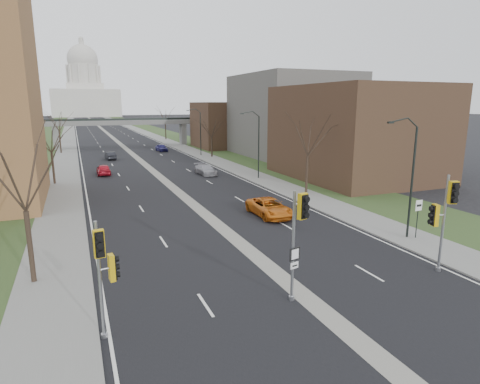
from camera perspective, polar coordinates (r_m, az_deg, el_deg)
ground at (r=20.86m, az=10.55°, el=-15.50°), size 700.00×700.00×0.00m
road_surface at (r=165.94m, az=-18.97°, el=8.44°), size 20.00×600.00×0.01m
median_strip at (r=165.94m, az=-18.97°, el=8.44°), size 1.20×600.00×0.02m
sidewalk_right at (r=167.11m, az=-14.82°, el=8.74°), size 4.00×600.00×0.12m
sidewalk_left at (r=165.62m, az=-23.15°, el=8.13°), size 4.00×600.00×0.12m
grass_verge_right at (r=168.01m, az=-12.77°, el=8.86°), size 8.00×600.00×0.10m
grass_verge_left at (r=165.79m, az=-25.23°, el=7.95°), size 8.00×600.00×0.10m
commercial_block_near at (r=55.38m, az=16.13°, el=8.14°), size 16.00×20.00×12.00m
commercial_block_mid at (r=77.49m, az=7.40°, el=10.73°), size 18.00×22.00×15.00m
commercial_block_far at (r=91.36m, az=-1.65°, el=9.50°), size 14.00×14.00×10.00m
pedestrian_bridge at (r=96.01m, az=-16.38°, el=9.06°), size 34.00×3.00×6.45m
capitol at (r=335.61m, az=-21.17°, el=13.17°), size 48.00×42.00×55.75m
streetlight_near at (r=30.25m, az=22.62°, el=6.29°), size 2.61×0.20×8.70m
streetlight_mid at (r=51.97m, az=1.88°, el=9.42°), size 2.61×0.20×8.70m
streetlight_far at (r=76.41m, az=-6.27°, el=10.32°), size 2.61×0.20×8.70m
tree_left_a at (r=23.69m, az=-28.78°, el=3.47°), size 7.20×7.20×9.40m
tree_left_b at (r=53.51m, az=-25.44°, el=7.54°), size 6.75×6.75×8.81m
tree_left_c at (r=87.42m, az=-24.48°, el=9.62°), size 7.65×7.65×9.99m
tree_right_a at (r=44.11m, az=9.68°, el=8.29°), size 7.20×7.20×9.40m
tree_right_b at (r=74.19m, az=-4.08°, el=9.42°), size 6.30×6.30×8.22m
tree_right_c at (r=112.79m, az=-10.62°, el=10.90°), size 7.65×7.65×9.99m
signal_pole_left at (r=17.36m, az=-18.73°, el=-9.65°), size 0.88×1.00×5.15m
signal_pole_median at (r=19.44m, az=8.30°, el=-4.92°), size 0.72×0.95×5.66m
signal_pole_right at (r=25.53m, az=26.97°, el=-2.33°), size 0.97×1.27×5.79m
speed_limit_sign at (r=31.67m, az=23.98°, el=-2.61°), size 0.61×0.07×2.83m
car_left_near at (r=59.02m, az=-18.83°, el=3.06°), size 1.77×4.38×1.49m
car_left_far at (r=74.94m, az=-17.95°, el=4.94°), size 1.76×4.24×1.36m
car_right_near at (r=35.42m, az=4.18°, el=-2.19°), size 2.56×5.53×1.54m
car_right_mid at (r=56.16m, az=-4.92°, el=3.20°), size 2.35×5.03×1.42m
car_right_far at (r=85.45m, az=-11.10°, el=6.20°), size 2.13×4.46×1.47m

